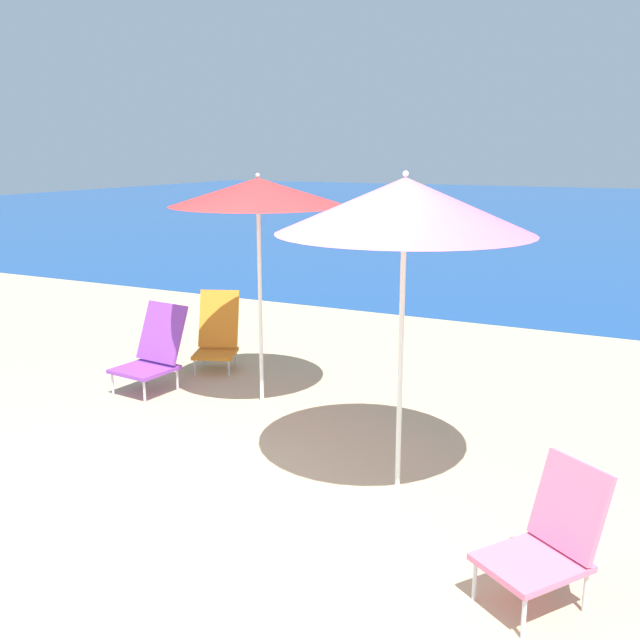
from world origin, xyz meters
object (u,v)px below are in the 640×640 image
(beach_umbrella_red, at_px, (258,192))
(beach_umbrella_pink, at_px, (405,206))
(beach_chair_orange, at_px, (217,334))
(beach_chair_pink, at_px, (549,536))
(beach_chair_purple, at_px, (154,350))

(beach_umbrella_red, distance_m, beach_umbrella_pink, 2.06)
(beach_umbrella_pink, relative_size, beach_chair_orange, 2.66)
(beach_chair_orange, bearing_deg, beach_chair_pink, -56.39)
(beach_chair_orange, bearing_deg, beach_umbrella_pink, -54.99)
(beach_umbrella_red, relative_size, beach_chair_pink, 2.85)
(beach_umbrella_red, bearing_deg, beach_chair_orange, 143.51)
(beach_chair_purple, xyz_separation_m, beach_chair_orange, (0.12, 0.92, -0.03))
(beach_umbrella_pink, distance_m, beach_chair_purple, 3.40)
(beach_umbrella_pink, bearing_deg, beach_chair_pink, -37.71)
(beach_umbrella_red, height_order, beach_chair_purple, beach_umbrella_red)
(beach_umbrella_red, xyz_separation_m, beach_umbrella_pink, (1.76, -1.07, 0.01))
(beach_chair_pink, bearing_deg, beach_umbrella_red, -179.26)
(beach_chair_purple, distance_m, beach_chair_pink, 4.43)
(beach_chair_orange, bearing_deg, beach_chair_purple, -119.26)
(beach_umbrella_pink, bearing_deg, beach_chair_orange, 146.82)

